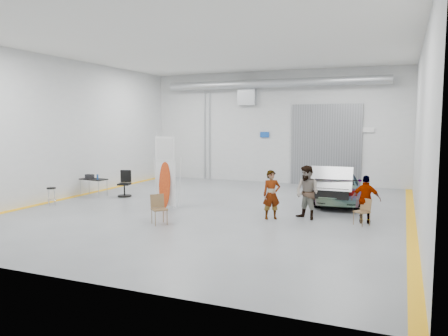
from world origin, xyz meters
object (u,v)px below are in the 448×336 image
at_px(work_table, 92,179).
at_px(person_a, 272,195).
at_px(person_b, 307,193).
at_px(sedan_car, 339,187).
at_px(folding_chair_near, 160,215).
at_px(surfboard_display, 165,178).
at_px(office_chair, 125,185).
at_px(person_c, 366,199).
at_px(folding_chair_far, 362,217).
at_px(shop_stool, 52,197).

bearing_deg(work_table, person_a, -9.90).
bearing_deg(person_b, work_table, -159.26).
distance_m(sedan_car, folding_chair_near, 7.70).
bearing_deg(surfboard_display, sedan_car, 29.81).
height_order(person_b, office_chair, person_b).
bearing_deg(surfboard_display, person_c, 0.73).
relative_size(sedan_car, person_c, 2.83).
bearing_deg(person_c, work_table, -6.17).
distance_m(person_a, person_b, 1.20).
bearing_deg(folding_chair_near, person_c, -24.97).
bearing_deg(folding_chair_near, work_table, 98.64).
bearing_deg(folding_chair_far, work_table, -151.29).
distance_m(surfboard_display, folding_chair_far, 7.23).
bearing_deg(person_a, folding_chair_near, -177.92).
height_order(folding_chair_near, office_chair, office_chair).
relative_size(surfboard_display, folding_chair_near, 3.05).
relative_size(person_a, surfboard_display, 0.57).
xyz_separation_m(person_b, office_chair, (-8.37, 1.48, -0.41)).
xyz_separation_m(person_a, folding_chair_near, (-3.12, -2.10, -0.54)).
height_order(sedan_car, folding_chair_near, sedan_car).
xyz_separation_m(person_c, work_table, (-11.72, 0.97, -0.02)).
distance_m(person_a, folding_chair_near, 3.80).
bearing_deg(person_b, office_chair, -162.93).
distance_m(sedan_car, office_chair, 9.16).
distance_m(person_b, surfboard_display, 5.39).
xyz_separation_m(surfboard_display, shop_stool, (-4.42, -1.20, -0.82)).
bearing_deg(office_chair, sedan_car, -4.47).
xyz_separation_m(work_table, office_chair, (1.47, 0.38, -0.26)).
bearing_deg(office_chair, person_b, -27.10).
height_order(person_c, work_table, person_c).
height_order(surfboard_display, folding_chair_near, surfboard_display).
xyz_separation_m(surfboard_display, folding_chair_far, (7.17, 0.03, -0.91)).
height_order(person_b, surfboard_display, surfboard_display).
distance_m(sedan_car, person_a, 4.25).
relative_size(surfboard_display, folding_chair_far, 3.42).
distance_m(folding_chair_far, shop_stool, 11.66).
distance_m(work_table, office_chair, 1.54).
bearing_deg(person_b, person_c, 31.22).
xyz_separation_m(folding_chair_far, work_table, (-11.64, 1.29, 0.50)).
distance_m(person_b, work_table, 9.90).
bearing_deg(work_table, office_chair, 14.52).
bearing_deg(folding_chair_far, shop_stool, -138.93).
height_order(sedan_car, shop_stool, sedan_car).
xyz_separation_m(sedan_car, work_table, (-10.41, -2.37, 0.12)).
bearing_deg(person_c, folding_chair_far, 73.26).
xyz_separation_m(shop_stool, work_table, (-0.04, 2.52, 0.41)).
bearing_deg(shop_stool, person_c, 7.55).
relative_size(folding_chair_far, shop_stool, 1.18).
relative_size(person_b, folding_chair_far, 2.15).
distance_m(person_b, folding_chair_near, 4.98).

